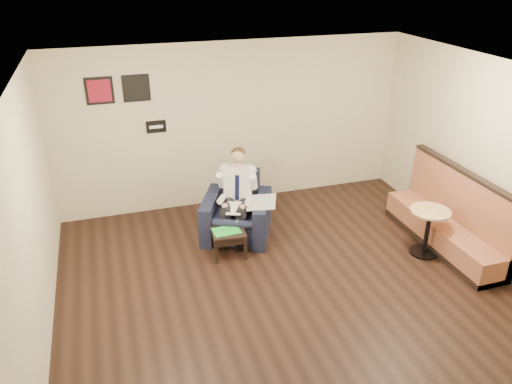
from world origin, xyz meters
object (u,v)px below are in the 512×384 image
object	(u,v)px
coffee_mug	(237,223)
smartphone	(229,225)
armchair	(236,208)
green_folder	(226,231)
seated_man	(235,201)
banquette	(447,210)
cafe_table	(427,232)
side_table	(228,242)

from	to	relation	value
coffee_mug	smartphone	world-z (taller)	coffee_mug
armchair	green_folder	distance (m)	0.59
armchair	coffee_mug	size ratio (longest dim) A/B	11.98
seated_man	banquette	world-z (taller)	seated_man
smartphone	cafe_table	distance (m)	2.91
coffee_mug	cafe_table	size ratio (longest dim) A/B	0.12
side_table	smartphone	bearing A→B (deg)	68.23
side_table	banquette	distance (m)	3.28
smartphone	green_folder	bearing A→B (deg)	-103.96
seated_man	smartphone	size ratio (longest dim) A/B	10.79
seated_man	smartphone	xyz separation A→B (m)	(-0.16, -0.23, -0.26)
armchair	side_table	distance (m)	0.62
cafe_table	side_table	bearing A→B (deg)	162.66
armchair	green_folder	size ratio (longest dim) A/B	2.53
armchair	seated_man	size ratio (longest dim) A/B	0.75
green_folder	cafe_table	bearing A→B (deg)	-16.90
banquette	smartphone	bearing A→B (deg)	164.19
green_folder	seated_man	bearing A→B (deg)	57.88
smartphone	cafe_table	size ratio (longest dim) A/B	0.17
seated_man	banquette	xyz separation A→B (m)	(2.95, -1.11, -0.07)
coffee_mug	banquette	world-z (taller)	banquette
smartphone	armchair	bearing A→B (deg)	73.09
seated_man	cafe_table	size ratio (longest dim) A/B	1.85
armchair	green_folder	world-z (taller)	armchair
side_table	green_folder	bearing A→B (deg)	-150.73
armchair	side_table	size ratio (longest dim) A/B	2.07
smartphone	cafe_table	xyz separation A→B (m)	(2.73, -1.00, -0.04)
side_table	green_folder	distance (m)	0.20
side_table	banquette	xyz separation A→B (m)	(3.17, -0.75, 0.39)
smartphone	cafe_table	world-z (taller)	cafe_table
armchair	side_table	world-z (taller)	armchair
seated_man	coffee_mug	size ratio (longest dim) A/B	15.90
green_folder	cafe_table	size ratio (longest dim) A/B	0.55
banquette	armchair	bearing A→B (deg)	157.04
seated_man	cafe_table	distance (m)	2.87
coffee_mug	cafe_table	distance (m)	2.79
seated_man	banquette	distance (m)	3.16
seated_man	side_table	size ratio (longest dim) A/B	2.75
coffee_mug	banquette	size ratio (longest dim) A/B	0.04
seated_man	banquette	bearing A→B (deg)	3.75
armchair	side_table	bearing A→B (deg)	-94.38
side_table	cafe_table	bearing A→B (deg)	-17.34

